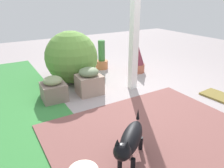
% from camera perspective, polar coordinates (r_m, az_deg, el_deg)
% --- Properties ---
extents(ground_plane, '(12.00, 12.00, 0.00)m').
position_cam_1_polar(ground_plane, '(3.52, 5.33, -3.90)').
color(ground_plane, '#9C9091').
extents(brick_path, '(1.80, 2.40, 0.02)m').
position_cam_1_polar(brick_path, '(2.71, 10.23, -12.71)').
color(brick_path, brown).
rests_on(brick_path, ground).
extents(porch_pillar, '(0.12, 0.12, 2.54)m').
position_cam_1_polar(porch_pillar, '(3.62, 6.14, 17.83)').
color(porch_pillar, white).
rests_on(porch_pillar, ground).
extents(stone_planter_mid, '(0.39, 0.43, 0.46)m').
position_cam_1_polar(stone_planter_mid, '(3.63, -6.11, 0.72)').
color(stone_planter_mid, tan).
rests_on(stone_planter_mid, ground).
extents(stone_planter_far, '(0.39, 0.39, 0.40)m').
position_cam_1_polar(stone_planter_far, '(3.51, -15.29, -1.33)').
color(stone_planter_far, gray).
rests_on(stone_planter_far, ground).
extents(round_shrub, '(0.98, 0.98, 0.98)m').
position_cam_1_polar(round_shrub, '(4.10, -10.74, 6.99)').
color(round_shrub, '#5C8A3A').
rests_on(round_shrub, ground).
extents(terracotta_pot_spiky, '(0.29, 0.29, 0.56)m').
position_cam_1_polar(terracotta_pot_spiky, '(4.68, 6.96, 6.31)').
color(terracotta_pot_spiky, '#AA5944').
rests_on(terracotta_pot_spiky, ground).
extents(terracotta_pot_tall, '(0.28, 0.28, 0.65)m').
position_cam_1_polar(terracotta_pot_tall, '(4.90, -2.76, 6.73)').
color(terracotta_pot_tall, '#B76C41').
rests_on(terracotta_pot_tall, ground).
extents(dog, '(0.53, 0.60, 0.46)m').
position_cam_1_polar(dog, '(2.13, 4.87, -14.69)').
color(dog, black).
rests_on(dog, ground).
extents(doormat, '(0.73, 0.42, 0.03)m').
position_cam_1_polar(doormat, '(3.94, 27.78, -3.35)').
color(doormat, olive).
rests_on(doormat, ground).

